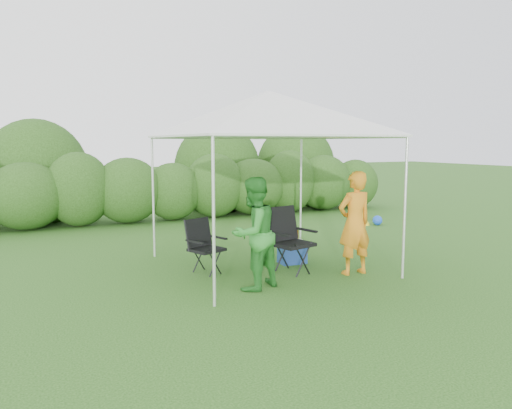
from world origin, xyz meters
name	(u,v)px	position (x,y,z in m)	size (l,w,h in m)	color
ground	(282,274)	(0.00, 0.00, 0.00)	(70.00, 70.00, 0.00)	#32621F
hedge	(173,189)	(0.00, 6.00, 0.82)	(13.13, 1.53, 1.80)	#2C551A
canopy	(268,114)	(0.00, 0.50, 2.46)	(3.10, 3.10, 2.83)	silver
chair_right	(288,235)	(0.15, 0.09, 0.58)	(0.73, 0.69, 1.02)	black
chair_left	(203,242)	(-1.07, 0.61, 0.48)	(0.63, 0.60, 0.84)	black
man	(355,223)	(0.99, -0.47, 0.80)	(0.58, 0.38, 1.59)	orange
woman	(254,234)	(-0.74, -0.53, 0.78)	(0.76, 0.59, 1.56)	#2C842B
cooler	(292,252)	(0.48, 0.54, 0.19)	(0.47, 0.35, 0.38)	navy
bottle	(297,234)	(0.54, 0.50, 0.49)	(0.06, 0.06, 0.24)	#592D0C
lawn_toy	(366,219)	(4.07, 3.17, 0.14)	(0.59, 0.50, 0.30)	yellow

